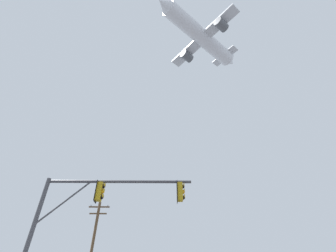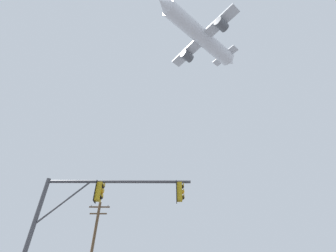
# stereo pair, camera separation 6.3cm
# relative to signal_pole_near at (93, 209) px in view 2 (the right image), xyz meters

# --- Properties ---
(signal_pole_near) EXTENTS (7.30, 0.49, 6.37)m
(signal_pole_near) POSITION_rel_signal_pole_near_xyz_m (0.00, 0.00, 0.00)
(signal_pole_near) COLOR #4C4C51
(signal_pole_near) RESTS_ON ground
(utility_pole) EXTENTS (2.20, 0.28, 10.10)m
(utility_pole) POSITION_rel_signal_pole_near_xyz_m (-3.63, 14.20, 0.51)
(utility_pole) COLOR brown
(utility_pole) RESTS_ON ground
(airplane) EXTENTS (21.21, 18.40, 6.83)m
(airplane) POSITION_rel_signal_pole_near_xyz_m (11.50, 19.80, 46.61)
(airplane) COLOR white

